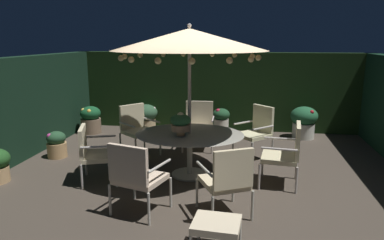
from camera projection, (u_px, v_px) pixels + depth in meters
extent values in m
cube|color=#443B32|center=(199.00, 180.00, 6.08)|extent=(7.54, 7.49, 0.02)
cube|color=black|center=(218.00, 91.00, 9.32)|extent=(7.54, 0.30, 1.98)
cylinder|color=#B7B3A8|center=(190.00, 174.00, 6.28)|extent=(0.62, 0.62, 0.03)
cylinder|color=#B7B3A8|center=(190.00, 155.00, 6.20)|extent=(0.09, 0.09, 0.72)
ellipsoid|color=#AFAC9D|center=(190.00, 134.00, 6.12)|extent=(1.85, 1.56, 0.03)
cylinder|color=#BAAFAA|center=(190.00, 112.00, 6.04)|extent=(0.06, 0.06, 2.25)
cone|color=tan|center=(189.00, 39.00, 5.78)|extent=(2.54, 2.54, 0.35)
sphere|color=#BAAFAA|center=(189.00, 26.00, 5.73)|extent=(0.07, 0.07, 0.07)
sphere|color=#F9DB8C|center=(258.00, 58.00, 5.63)|extent=(0.09, 0.09, 0.09)
sphere|color=#F9DB8C|center=(252.00, 56.00, 6.10)|extent=(0.09, 0.09, 0.09)
sphere|color=#F9DB8C|center=(235.00, 55.00, 6.55)|extent=(0.09, 0.09, 0.09)
sphere|color=#F9DB8C|center=(212.00, 54.00, 6.83)|extent=(0.09, 0.09, 0.09)
sphere|color=#F9DB8C|center=(183.00, 54.00, 6.90)|extent=(0.09, 0.09, 0.09)
sphere|color=#F9DB8C|center=(163.00, 54.00, 6.79)|extent=(0.09, 0.09, 0.09)
sphere|color=#F9DB8C|center=(140.00, 55.00, 6.47)|extent=(0.09, 0.09, 0.09)
sphere|color=#F9DB8C|center=(125.00, 56.00, 6.01)|extent=(0.09, 0.09, 0.09)
sphere|color=#F9DB8C|center=(121.00, 58.00, 5.50)|extent=(0.09, 0.09, 0.09)
sphere|color=#F9DB8C|center=(131.00, 60.00, 5.13)|extent=(0.09, 0.09, 0.09)
sphere|color=#F9DB8C|center=(158.00, 61.00, 4.85)|extent=(0.09, 0.09, 0.09)
sphere|color=#F9DB8C|center=(192.00, 61.00, 4.77)|extent=(0.09, 0.09, 0.09)
sphere|color=#F9DB8C|center=(230.00, 61.00, 4.91)|extent=(0.09, 0.09, 0.09)
sphere|color=#F9DB8C|center=(251.00, 59.00, 5.22)|extent=(0.09, 0.09, 0.09)
cylinder|color=tan|center=(181.00, 133.00, 5.95)|extent=(0.14, 0.14, 0.09)
cylinder|color=tan|center=(181.00, 128.00, 5.93)|extent=(0.31, 0.31, 0.10)
ellipsoid|color=#2E683E|center=(181.00, 120.00, 5.90)|extent=(0.33, 0.33, 0.20)
sphere|color=beige|center=(181.00, 116.00, 5.89)|extent=(0.12, 0.12, 0.12)
cylinder|color=#B9B6A9|center=(134.00, 185.00, 5.30)|extent=(0.04, 0.04, 0.44)
cylinder|color=#B9B6A9|center=(171.00, 192.00, 5.04)|extent=(0.04, 0.04, 0.44)
cylinder|color=#B9B6A9|center=(110.00, 200.00, 4.80)|extent=(0.04, 0.04, 0.44)
cylinder|color=#B9B6A9|center=(149.00, 209.00, 4.54)|extent=(0.04, 0.04, 0.44)
cube|color=beige|center=(140.00, 179.00, 4.87)|extent=(0.73, 0.70, 0.07)
cube|color=beige|center=(128.00, 165.00, 4.57)|extent=(0.57, 0.23, 0.50)
cylinder|color=#B9B6A9|center=(121.00, 159.00, 4.95)|extent=(0.19, 0.53, 0.04)
cylinder|color=#B9B6A9|center=(160.00, 166.00, 4.69)|extent=(0.19, 0.53, 0.04)
cylinder|color=#BAB6A5|center=(197.00, 193.00, 5.04)|extent=(0.04, 0.04, 0.41)
cylinder|color=#BAB6A5|center=(233.00, 188.00, 5.21)|extent=(0.04, 0.04, 0.41)
cylinder|color=#BAB6A5|center=(212.00, 212.00, 4.49)|extent=(0.04, 0.04, 0.41)
cylinder|color=#BAB6A5|center=(252.00, 206.00, 4.66)|extent=(0.04, 0.04, 0.41)
cube|color=beige|center=(224.00, 182.00, 4.80)|extent=(0.75, 0.76, 0.07)
cube|color=beige|center=(233.00, 169.00, 4.47)|extent=(0.50, 0.29, 0.50)
cylinder|color=#BAB6A5|center=(205.00, 169.00, 4.67)|extent=(0.29, 0.52, 0.04)
cylinder|color=#BAB6A5|center=(243.00, 164.00, 4.83)|extent=(0.29, 0.52, 0.04)
cylinder|color=#BCB3AC|center=(259.00, 177.00, 5.63)|extent=(0.04, 0.04, 0.42)
cylinder|color=#BCB3AC|center=(262.00, 164.00, 6.21)|extent=(0.04, 0.04, 0.42)
cylinder|color=#BCB3AC|center=(296.00, 180.00, 5.49)|extent=(0.04, 0.04, 0.42)
cylinder|color=#BCB3AC|center=(296.00, 167.00, 6.06)|extent=(0.04, 0.04, 0.42)
cube|color=beige|center=(279.00, 157.00, 5.79)|extent=(0.61, 0.66, 0.07)
cube|color=beige|center=(298.00, 141.00, 5.66)|extent=(0.13, 0.59, 0.52)
cylinder|color=#BCB3AC|center=(279.00, 149.00, 5.46)|extent=(0.54, 0.10, 0.04)
cylinder|color=#BCB3AC|center=(281.00, 139.00, 6.03)|extent=(0.54, 0.10, 0.04)
cylinder|color=#B6B2A8|center=(252.00, 154.00, 6.71)|extent=(0.04, 0.04, 0.45)
cylinder|color=#B6B2A8|center=(233.00, 147.00, 7.13)|extent=(0.04, 0.04, 0.45)
cylinder|color=#B6B2A8|center=(272.00, 149.00, 7.01)|extent=(0.04, 0.04, 0.45)
cylinder|color=#B6B2A8|center=(253.00, 143.00, 7.44)|extent=(0.04, 0.04, 0.45)
cube|color=beige|center=(253.00, 135.00, 7.02)|extent=(0.75, 0.75, 0.07)
cube|color=beige|center=(263.00, 119.00, 7.10)|extent=(0.40, 0.41, 0.52)
cylinder|color=#B6B2A8|center=(263.00, 128.00, 6.76)|extent=(0.40, 0.39, 0.04)
cylinder|color=#B6B2A8|center=(244.00, 123.00, 7.18)|extent=(0.40, 0.39, 0.04)
cylinder|color=#BBB0A8|center=(212.00, 144.00, 7.39)|extent=(0.04, 0.04, 0.42)
cylinder|color=#BBB0A8|center=(182.00, 143.00, 7.46)|extent=(0.04, 0.04, 0.42)
cylinder|color=#BBB0A8|center=(213.00, 137.00, 7.91)|extent=(0.04, 0.04, 0.42)
cylinder|color=#BBB0A8|center=(186.00, 136.00, 7.98)|extent=(0.04, 0.04, 0.42)
cube|color=beige|center=(198.00, 129.00, 7.63)|extent=(0.61, 0.55, 0.07)
cube|color=beige|center=(199.00, 113.00, 7.82)|extent=(0.58, 0.08, 0.51)
cylinder|color=#BBB0A8|center=(213.00, 119.00, 7.55)|extent=(0.06, 0.52, 0.04)
cylinder|color=#BBB0A8|center=(184.00, 118.00, 7.62)|extent=(0.06, 0.52, 0.04)
cylinder|color=#B2B2A7|center=(160.00, 144.00, 7.31)|extent=(0.04, 0.04, 0.45)
cylinder|color=#B2B2A7|center=(136.00, 150.00, 6.92)|extent=(0.04, 0.04, 0.45)
cylinder|color=#B2B2A7|center=(144.00, 139.00, 7.71)|extent=(0.04, 0.04, 0.45)
cylinder|color=#B2B2A7|center=(120.00, 144.00, 7.32)|extent=(0.04, 0.04, 0.45)
cube|color=beige|center=(140.00, 132.00, 7.26)|extent=(0.79, 0.79, 0.07)
cube|color=beige|center=(132.00, 116.00, 7.39)|extent=(0.40, 0.47, 0.49)
cylinder|color=#B2B2A7|center=(152.00, 120.00, 7.41)|extent=(0.44, 0.36, 0.04)
cylinder|color=#B2B2A7|center=(127.00, 125.00, 7.02)|extent=(0.44, 0.36, 0.04)
cylinder|color=#B6B1AC|center=(118.00, 162.00, 6.33)|extent=(0.04, 0.04, 0.40)
cylinder|color=#B6B1AC|center=(117.00, 175.00, 5.73)|extent=(0.04, 0.04, 0.40)
cylinder|color=#B6B1AC|center=(86.00, 164.00, 6.23)|extent=(0.04, 0.04, 0.40)
cylinder|color=#B6B1AC|center=(82.00, 177.00, 5.64)|extent=(0.04, 0.04, 0.40)
cube|color=beige|center=(100.00, 156.00, 5.93)|extent=(0.69, 0.74, 0.07)
cube|color=beige|center=(83.00, 141.00, 5.83)|extent=(0.25, 0.58, 0.46)
cylinder|color=#B6B1AC|center=(100.00, 137.00, 6.18)|extent=(0.50, 0.20, 0.04)
cylinder|color=#B6B1AC|center=(98.00, 147.00, 5.58)|extent=(0.50, 0.20, 0.04)
cylinder|color=#B5B3A6|center=(199.00, 228.00, 4.23)|extent=(0.03, 0.03, 0.30)
cylinder|color=#B5B3A6|center=(240.00, 233.00, 4.12)|extent=(0.03, 0.03, 0.30)
cube|color=beige|center=(216.00, 225.00, 3.93)|extent=(0.55, 0.49, 0.08)
cylinder|color=tan|center=(57.00, 150.00, 7.20)|extent=(0.38, 0.38, 0.29)
ellipsoid|color=#254B2E|center=(56.00, 138.00, 7.15)|extent=(0.37, 0.37, 0.26)
sphere|color=#BC2F8E|center=(63.00, 138.00, 7.12)|extent=(0.07, 0.07, 0.07)
sphere|color=#A73B82|center=(56.00, 135.00, 7.26)|extent=(0.10, 0.10, 0.10)
sphere|color=#B83884|center=(49.00, 136.00, 7.05)|extent=(0.11, 0.11, 0.11)
cylinder|color=beige|center=(221.00, 126.00, 9.06)|extent=(0.37, 0.37, 0.35)
ellipsoid|color=#1D4528|center=(221.00, 114.00, 8.99)|extent=(0.43, 0.43, 0.30)
sphere|color=red|center=(227.00, 113.00, 9.00)|extent=(0.06, 0.06, 0.06)
sphere|color=#C92A3E|center=(218.00, 111.00, 9.11)|extent=(0.06, 0.06, 0.06)
sphere|color=#C42240|center=(218.00, 111.00, 8.91)|extent=(0.11, 0.11, 0.11)
cylinder|color=tan|center=(146.00, 124.00, 9.47)|extent=(0.51, 0.51, 0.26)
ellipsoid|color=#2D5135|center=(146.00, 113.00, 9.41)|extent=(0.61, 0.61, 0.43)
sphere|color=beige|center=(154.00, 108.00, 9.36)|extent=(0.07, 0.07, 0.07)
sphere|color=silver|center=(143.00, 111.00, 9.58)|extent=(0.08, 0.08, 0.08)
sphere|color=silver|center=(142.00, 112.00, 9.28)|extent=(0.08, 0.08, 0.08)
sphere|color=silver|center=(0.00, 159.00, 5.87)|extent=(0.08, 0.08, 0.08)
sphere|color=silver|center=(1.00, 154.00, 6.05)|extent=(0.08, 0.08, 0.08)
cylinder|color=#7D654E|center=(91.00, 126.00, 9.05)|extent=(0.49, 0.49, 0.36)
ellipsoid|color=#164C28|center=(90.00, 113.00, 8.98)|extent=(0.50, 0.50, 0.35)
sphere|color=#DDC24B|center=(98.00, 112.00, 8.98)|extent=(0.07, 0.07, 0.07)
sphere|color=#E8D64F|center=(94.00, 112.00, 9.14)|extent=(0.06, 0.06, 0.06)
sphere|color=yellow|center=(88.00, 110.00, 9.06)|extent=(0.08, 0.08, 0.08)
sphere|color=#E8C052|center=(83.00, 110.00, 8.87)|extent=(0.10, 0.10, 0.10)
sphere|color=#F7C049|center=(89.00, 111.00, 8.79)|extent=(0.11, 0.11, 0.11)
cylinder|color=beige|center=(303.00, 131.00, 8.59)|extent=(0.51, 0.51, 0.36)
ellipsoid|color=#215734|center=(304.00, 116.00, 8.51)|extent=(0.63, 0.63, 0.44)
sphere|color=red|center=(314.00, 113.00, 8.43)|extent=(0.09, 0.09, 0.09)
sphere|color=red|center=(304.00, 111.00, 8.67)|extent=(0.09, 0.09, 0.09)
sphere|color=red|center=(295.00, 111.00, 8.64)|extent=(0.08, 0.08, 0.08)
sphere|color=red|center=(300.00, 115.00, 8.41)|extent=(0.09, 0.09, 0.09)
sphere|color=red|center=(312.00, 112.00, 8.27)|extent=(0.09, 0.09, 0.09)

